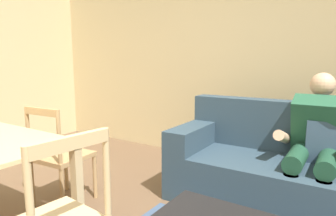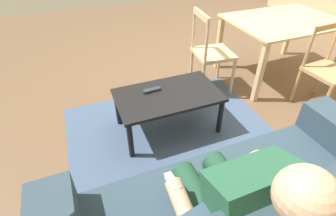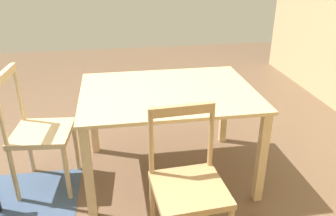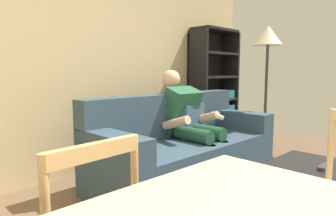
{
  "view_description": "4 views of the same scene",
  "coord_description": "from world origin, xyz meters",
  "px_view_note": "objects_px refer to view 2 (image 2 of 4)",
  "views": [
    {
      "loc": [
        1.26,
        -0.81,
        1.27
      ],
      "look_at": [
        0.01,
        1.12,
        0.9
      ],
      "focal_mm": 31.2,
      "sensor_mm": 36.0,
      "label": 1
    },
    {
      "loc": [
        1.59,
        2.38,
        1.78
      ],
      "look_at": [
        0.85,
        0.51,
        0.25
      ],
      "focal_mm": 27.55,
      "sensor_mm": 36.0,
      "label": 2
    },
    {
      "loc": [
        -0.5,
        2.38,
        1.73
      ],
      "look_at": [
        -0.89,
        -0.01,
        0.6
      ],
      "focal_mm": 36.9,
      "sensor_mm": 36.0,
      "label": 3
    },
    {
      "loc": [
        -1.41,
        -0.34,
        1.15
      ],
      "look_at": [
        0.01,
        1.12,
        0.9
      ],
      "focal_mm": 31.86,
      "sensor_mm": 36.0,
      "label": 4
    }
  ],
  "objects_px": {
    "person_lounging": "(234,206)",
    "dining_chair_facing_couch": "(211,53)",
    "dining_chair_near_wall": "(327,70)",
    "coffee_table": "(168,99)",
    "tv_remote": "(152,90)",
    "dining_table": "(283,28)"
  },
  "relations": [
    {
      "from": "person_lounging",
      "to": "dining_chair_facing_couch",
      "type": "relative_size",
      "value": 1.23
    },
    {
      "from": "dining_chair_near_wall",
      "to": "coffee_table",
      "type": "bearing_deg",
      "value": -7.89
    },
    {
      "from": "tv_remote",
      "to": "dining_chair_facing_couch",
      "type": "bearing_deg",
      "value": 112.64
    },
    {
      "from": "tv_remote",
      "to": "dining_table",
      "type": "height_order",
      "value": "dining_table"
    },
    {
      "from": "tv_remote",
      "to": "dining_chair_facing_couch",
      "type": "xyz_separation_m",
      "value": [
        -0.87,
        -0.42,
        0.04
      ]
    },
    {
      "from": "person_lounging",
      "to": "dining_chair_near_wall",
      "type": "height_order",
      "value": "person_lounging"
    },
    {
      "from": "coffee_table",
      "to": "tv_remote",
      "type": "height_order",
      "value": "tv_remote"
    },
    {
      "from": "person_lounging",
      "to": "tv_remote",
      "type": "height_order",
      "value": "person_lounging"
    },
    {
      "from": "coffee_table",
      "to": "person_lounging",
      "type": "bearing_deg",
      "value": 82.95
    },
    {
      "from": "person_lounging",
      "to": "coffee_table",
      "type": "height_order",
      "value": "person_lounging"
    },
    {
      "from": "dining_table",
      "to": "dining_chair_near_wall",
      "type": "relative_size",
      "value": 1.47
    },
    {
      "from": "dining_table",
      "to": "tv_remote",
      "type": "bearing_deg",
      "value": 12.62
    },
    {
      "from": "dining_chair_near_wall",
      "to": "dining_table",
      "type": "bearing_deg",
      "value": -90.16
    },
    {
      "from": "dining_table",
      "to": "dining_chair_facing_couch",
      "type": "height_order",
      "value": "dining_chair_facing_couch"
    },
    {
      "from": "dining_table",
      "to": "dining_chair_near_wall",
      "type": "height_order",
      "value": "dining_chair_near_wall"
    },
    {
      "from": "tv_remote",
      "to": "dining_chair_near_wall",
      "type": "bearing_deg",
      "value": 76.51
    },
    {
      "from": "person_lounging",
      "to": "dining_chair_near_wall",
      "type": "bearing_deg",
      "value": -150.45
    },
    {
      "from": "dining_chair_facing_couch",
      "to": "person_lounging",
      "type": "bearing_deg",
      "value": 63.63
    },
    {
      "from": "coffee_table",
      "to": "dining_chair_facing_couch",
      "type": "distance_m",
      "value": 0.92
    },
    {
      "from": "coffee_table",
      "to": "dining_chair_near_wall",
      "type": "height_order",
      "value": "dining_chair_near_wall"
    },
    {
      "from": "person_lounging",
      "to": "dining_chair_near_wall",
      "type": "distance_m",
      "value": 2.19
    },
    {
      "from": "coffee_table",
      "to": "dining_chair_facing_couch",
      "type": "height_order",
      "value": "dining_chair_facing_couch"
    }
  ]
}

